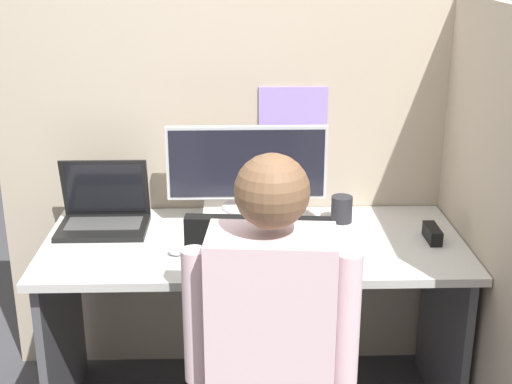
% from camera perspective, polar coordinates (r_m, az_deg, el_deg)
% --- Properties ---
extents(cubicle_panel_back, '(2.05, 0.05, 1.59)m').
position_cam_1_polar(cubicle_panel_back, '(2.95, -0.33, 0.21)').
color(cubicle_panel_back, tan).
rests_on(cubicle_panel_back, ground).
extents(cubicle_panel_right, '(0.04, 1.32, 1.59)m').
position_cam_1_polar(cubicle_panel_right, '(2.69, 17.18, -2.72)').
color(cubicle_panel_right, tan).
rests_on(cubicle_panel_right, ground).
extents(desk, '(1.55, 0.68, 0.72)m').
position_cam_1_polar(desk, '(2.71, -0.16, -7.21)').
color(desk, '#B7B7B2').
rests_on(desk, ground).
extents(paper_box, '(0.34, 0.20, 0.06)m').
position_cam_1_polar(paper_box, '(2.79, -0.71, -1.89)').
color(paper_box, white).
rests_on(paper_box, desk).
extents(monitor, '(0.62, 0.19, 0.33)m').
position_cam_1_polar(monitor, '(2.73, -0.73, 2.02)').
color(monitor, '#B2B2B7').
rests_on(monitor, paper_box).
extents(laptop, '(0.34, 0.25, 0.26)m').
position_cam_1_polar(laptop, '(2.80, -12.07, -1.82)').
color(laptop, black).
rests_on(laptop, desk).
extents(mouse, '(0.06, 0.04, 0.04)m').
position_cam_1_polar(mouse, '(2.52, -6.37, -4.68)').
color(mouse, silver).
rests_on(mouse, desk).
extents(stapler, '(0.04, 0.13, 0.05)m').
position_cam_1_polar(stapler, '(2.71, 13.93, -3.25)').
color(stapler, black).
rests_on(stapler, desk).
extents(carrot_toy, '(0.05, 0.12, 0.05)m').
position_cam_1_polar(carrot_toy, '(2.42, 1.89, -5.50)').
color(carrot_toy, orange).
rests_on(carrot_toy, desk).
extents(person, '(0.48, 0.46, 1.27)m').
position_cam_1_polar(person, '(1.94, 1.42, -12.80)').
color(person, brown).
rests_on(person, ground).
extents(coffee_mug, '(0.08, 0.08, 0.10)m').
position_cam_1_polar(coffee_mug, '(2.81, 6.87, -1.37)').
color(coffee_mug, '#232328').
rests_on(coffee_mug, desk).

